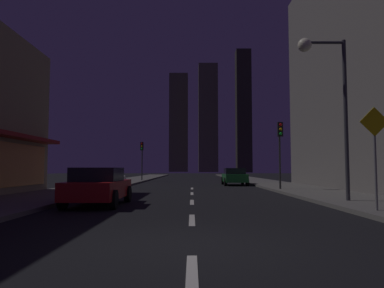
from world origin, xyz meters
TOP-DOWN VIEW (x-y plane):
  - ground_plane at (0.00, 32.00)m, footprint 78.00×136.00m
  - sidewalk_right at (7.00, 32.00)m, footprint 4.00×76.00m
  - sidewalk_left at (-7.00, 32.00)m, footprint 4.00×76.00m
  - lane_marking_center at (0.00, 8.40)m, footprint 0.16×23.00m
  - skyscraper_distant_tall at (-5.86, 151.01)m, footprint 8.07×7.63m
  - skyscraper_distant_mid at (6.47, 138.07)m, footprint 7.70×6.50m
  - skyscraper_distant_short at (18.65, 122.89)m, footprint 5.34×5.27m
  - car_parked_near at (-3.60, 7.13)m, footprint 1.98×4.24m
  - car_parked_far at (3.60, 23.92)m, footprint 1.98×4.24m
  - fire_hydrant_far_left at (-5.90, 24.92)m, footprint 0.42×0.30m
  - traffic_light_near_right at (5.50, 15.64)m, footprint 0.32×0.48m
  - traffic_light_far_left at (-5.50, 32.78)m, footprint 0.32×0.48m
  - street_lamp_right at (5.38, 7.60)m, footprint 1.96×0.56m
  - pedestrian_crossing_sign at (5.60, 4.18)m, footprint 0.91×0.08m

SIDE VIEW (x-z plane):
  - ground_plane at x=0.00m, z-range -0.10..0.00m
  - lane_marking_center at x=0.00m, z-range 0.00..0.01m
  - sidewalk_right at x=7.00m, z-range 0.00..0.15m
  - sidewalk_left at x=-7.00m, z-range 0.00..0.15m
  - fire_hydrant_far_left at x=-5.90m, z-range 0.13..0.78m
  - car_parked_near at x=-3.60m, z-range 0.02..1.47m
  - car_parked_far at x=3.60m, z-range 0.02..1.47m
  - pedestrian_crossing_sign at x=5.60m, z-range 0.44..3.59m
  - traffic_light_near_right at x=5.50m, z-range 1.09..5.29m
  - traffic_light_far_left at x=-5.50m, z-range 1.09..5.29m
  - street_lamp_right at x=5.38m, z-range 1.78..8.36m
  - skyscraper_distant_tall at x=-5.86m, z-range 0.00..42.82m
  - skyscraper_distant_mid at x=6.47m, z-range 0.00..43.56m
  - skyscraper_distant_short at x=18.65m, z-range 0.00..44.46m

